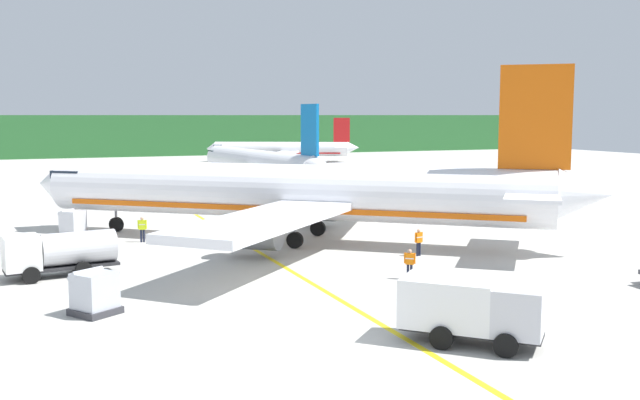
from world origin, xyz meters
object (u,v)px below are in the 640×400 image
Objects in this scene: airliner_foreground at (294,193)px; airliner_distant at (117,142)px; crew_marshaller at (419,240)px; crew_loader_left at (410,262)px; service_truck_pushback at (472,307)px; airliner_mid_apron at (261,164)px; cargo_container_near at (73,223)px; crew_loader_right at (142,227)px; cargo_container_mid at (94,293)px; service_truck_fuel at (58,251)px; airliner_far_taxiway at (283,149)px.

airliner_distant is at bearing 88.30° from airliner_foreground.
crew_marshaller is 1.05× the size of crew_loader_left.
service_truck_pushback reaches higher than crew_loader_left.
airliner_mid_apron is 15.43× the size of cargo_container_near.
cargo_container_near is 1.27× the size of crew_loader_right.
cargo_container_mid reaches higher than crew_loader_left.
crew_loader_left is (3.20, 10.63, -0.48)m from service_truck_pushback.
service_truck_fuel is 13.78m from cargo_container_near.
airliner_distant is 165.30m from cargo_container_mid.
cargo_container_mid is at bearing -135.57° from airliner_foreground.
cargo_container_mid is at bearing -177.03° from crew_loader_left.
service_truck_fuel is at bearing -122.15° from crew_loader_right.
service_truck_pushback is 2.19× the size of cargo_container_mid.
service_truck_pushback is 3.01× the size of crew_loader_right.
airliner_far_taxiway is 1.22× the size of airliner_distant.
airliner_far_taxiway is (18.26, 44.67, -0.47)m from airliner_mid_apron.
cargo_container_near is 25.34m from crew_marshaller.
crew_loader_right reaches higher than crew_loader_left.
cargo_container_mid is (-14.58, -14.29, -2.44)m from airliner_foreground.
crew_loader_left is at bearing -105.07° from airliner_far_taxiway.
crew_loader_right is (-37.48, -78.87, -1.31)m from airliner_far_taxiway.
service_truck_fuel is at bearing 173.90° from crew_marshaller.
service_truck_fuel is at bearing -96.13° from cargo_container_near.
airliner_far_taxiway reaches higher than crew_loader_right.
cargo_container_near reaches higher than crew_marshaller.
airliner_mid_apron is at bearing 65.38° from cargo_container_mid.
crew_loader_left is at bearing -123.78° from crew_marshaller.
crew_loader_left is at bearing -55.58° from crew_loader_right.
airliner_distant is 174.09m from service_truck_pushback.
airliner_foreground is 0.99× the size of airliner_mid_apron.
crew_marshaller is at bearing 17.62° from cargo_container_mid.
cargo_container_near reaches higher than crew_loader_left.
airliner_foreground is 1.55× the size of airliner_distant.
service_truck_pushback is 28.92m from crew_loader_right.
service_truck_fuel is at bearing -119.95° from airliner_mid_apron.
airliner_far_taxiway is 5.09× the size of service_truck_pushback.
service_truck_pushback is 17.54m from crew_marshaller.
airliner_foreground is 16.86m from service_truck_fuel.
crew_loader_left is (16.01, -21.46, 0.03)m from cargo_container_near.
crew_loader_left is (1.73, -13.44, -2.43)m from airliner_foreground.
service_truck_fuel is 2.71× the size of cargo_container_near.
crew_loader_right is (4.35, -4.44, 0.12)m from cargo_container_near.
airliner_mid_apron is at bearing 76.19° from airliner_foreground.
service_truck_fuel is (-15.75, -5.68, -1.99)m from airliner_foreground.
airliner_foreground reaches higher than airliner_far_taxiway.
crew_loader_right is at bearing -45.60° from cargo_container_near.
crew_marshaller is at bearing -103.76° from airliner_far_taxiway.
airliner_distant is 4.16× the size of service_truck_pushback.
airliner_distant is 3.63× the size of service_truck_fuel.
airliner_foreground is 6.45× the size of service_truck_pushback.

